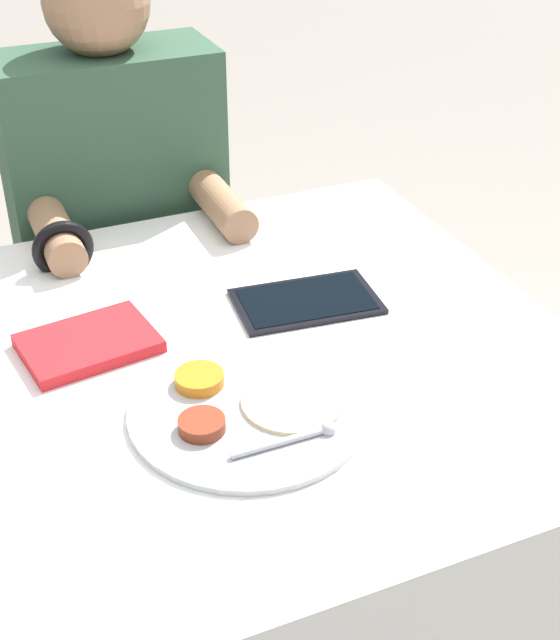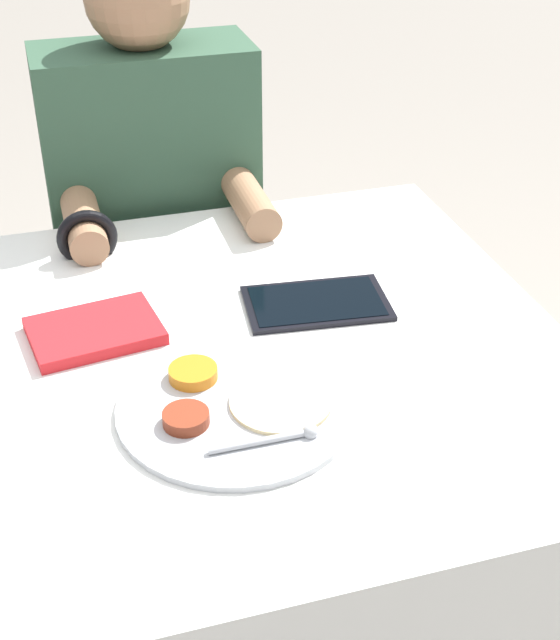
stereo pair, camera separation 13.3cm
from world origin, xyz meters
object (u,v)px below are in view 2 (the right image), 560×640
tablet_device (316,303)px  person_diner (159,256)px  thali_tray (236,405)px

tablet_device → person_diner: bearing=108.7°
tablet_device → person_diner: person_diner is taller
thali_tray → person_diner: 0.79m
thali_tray → tablet_device: 0.30m
thali_tray → person_diner: (0.01, 0.77, -0.17)m
thali_tray → tablet_device: thali_tray is taller
person_diner → tablet_device: bearing=-71.3°
tablet_device → thali_tray: bearing=-130.3°
thali_tray → tablet_device: size_ratio=1.35×
thali_tray → person_diner: bearing=89.0°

